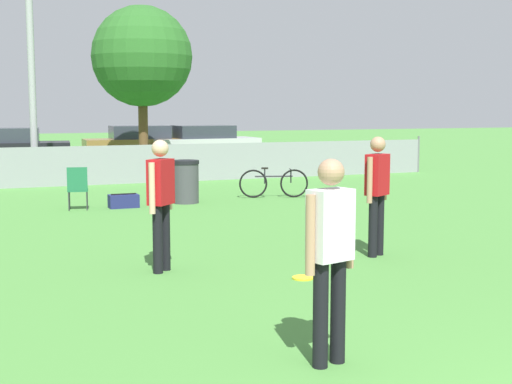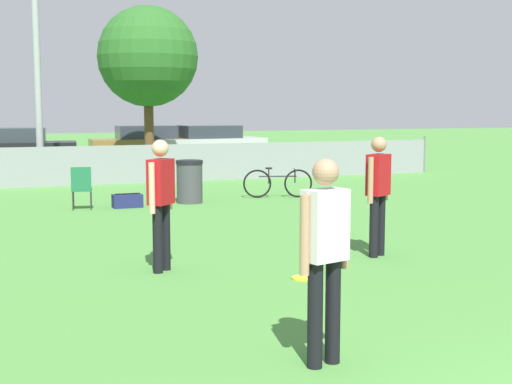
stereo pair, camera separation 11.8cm
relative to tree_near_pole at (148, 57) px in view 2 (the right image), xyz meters
The scene contains 13 objects.
fence_backline 5.13m from the tree_near_pole, 105.75° to the right, with size 19.21×0.07×1.21m.
tree_near_pole is the anchor object (origin of this frame).
player_thrower_red 15.33m from the tree_near_pole, 90.26° to the right, with size 0.46×0.37×1.75m.
player_defender_red 15.48m from the tree_near_pole, 102.26° to the right, with size 0.41×0.41×1.75m.
player_receiver_white 19.17m from the tree_near_pole, 98.47° to the right, with size 0.51×0.31×1.75m.
frisbee_disc 16.47m from the tree_near_pole, 96.00° to the right, with size 0.27×0.27×0.03m.
folding_chair_sideline 9.87m from the tree_near_pole, 111.71° to the right, with size 0.48×0.49×0.92m.
bicycle_sideline 9.05m from the tree_near_pole, 81.35° to the right, with size 1.62×0.60×0.73m.
trash_bin 9.09m from the tree_near_pole, 96.72° to the right, with size 0.62×0.62×0.97m.
gear_bag_sideline 9.71m from the tree_near_pole, 105.94° to the right, with size 0.63×0.35×0.31m.
parked_car_dark 6.37m from the tree_near_pole, 140.48° to the left, with size 4.68×2.24×1.43m.
parked_car_tan 5.83m from the tree_near_pole, 78.66° to the left, with size 4.52×1.80×1.43m.
parked_car_silver 6.59m from the tree_near_pole, 51.71° to the left, with size 4.65×2.07×1.43m.
Camera 2 is at (-4.37, -2.18, 2.16)m, focal length 50.00 mm.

